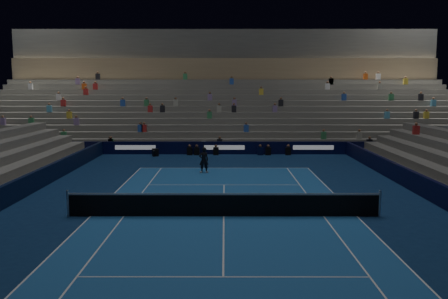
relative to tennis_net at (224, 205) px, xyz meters
The scene contains 7 objects.
ground 0.50m from the tennis_net, ahead, with size 90.00×90.00×0.00m, color #0D264F.
court_surface 0.50m from the tennis_net, ahead, with size 10.97×23.77×0.01m, color #1C559B.
sponsor_barrier_far 18.50m from the tennis_net, 90.00° to the left, with size 44.00×0.25×1.00m, color black.
grandstand_main 28.05m from the tennis_net, 90.00° to the left, with size 44.00×15.20×11.20m.
tennis_net is the anchor object (origin of this frame).
tennis_player 10.25m from the tennis_net, 97.03° to the left, with size 0.58×0.38×1.60m, color black.
broadcast_camera 18.20m from the tennis_net, 106.93° to the left, with size 0.58×0.95×0.57m.
Camera 1 is at (0.05, -19.40, 5.32)m, focal length 38.88 mm.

